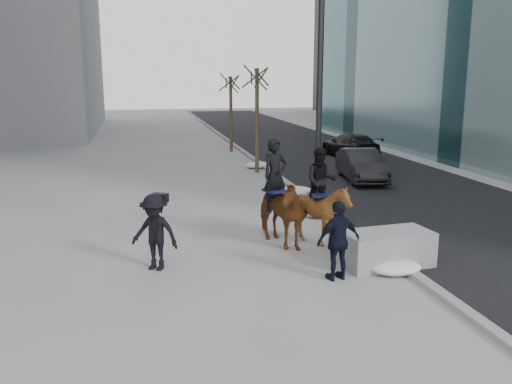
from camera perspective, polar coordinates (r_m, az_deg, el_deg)
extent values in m
plane|color=gray|center=(12.81, 1.14, -7.69)|extent=(120.00, 120.00, 0.00)
cube|color=black|center=(24.22, 11.88, 1.60)|extent=(8.00, 90.00, 0.01)
cube|color=gray|center=(22.89, 2.69, 1.38)|extent=(0.25, 90.00, 0.12)
cube|color=gray|center=(13.01, 13.60, -5.82)|extent=(2.15, 1.23, 0.82)
imported|color=black|center=(23.15, 11.03, 2.79)|extent=(1.96, 4.15, 1.32)
imported|color=black|center=(29.58, 9.91, 4.85)|extent=(2.03, 4.59, 1.31)
imported|color=#4F280F|center=(14.03, 2.14, -2.05)|extent=(1.60, 2.34, 1.81)
imported|color=black|center=(13.98, 2.02, 1.75)|extent=(0.80, 0.65, 1.89)
cube|color=#0F1339|center=(14.06, 2.00, 0.16)|extent=(0.63, 0.68, 0.06)
imported|color=#45250D|center=(14.17, 6.97, -2.30)|extent=(1.64, 1.77, 1.66)
imported|color=black|center=(14.13, 6.86, 1.16)|extent=(0.97, 0.82, 1.74)
cube|color=#100E36|center=(14.20, 6.82, -0.29)|extent=(0.59, 0.65, 0.06)
imported|color=black|center=(11.82, 8.67, -5.09)|extent=(1.09, 0.62, 1.75)
cylinder|color=#EA540D|center=(12.22, 7.58, -3.14)|extent=(0.04, 0.18, 0.07)
imported|color=black|center=(12.48, -10.61, -4.21)|extent=(1.31, 1.13, 1.75)
cube|color=black|center=(12.54, -10.10, -0.61)|extent=(0.42, 0.37, 0.20)
cylinder|color=black|center=(16.74, 6.76, 12.61)|extent=(0.18, 0.18, 9.00)
ellipsoid|color=silver|center=(12.61, 14.56, -7.72)|extent=(1.16, 0.74, 0.30)
ellipsoid|color=silver|center=(25.82, 0.25, 2.86)|extent=(1.23, 0.78, 0.31)
ellipsoid|color=silver|center=(20.02, 4.01, 0.12)|extent=(1.36, 0.86, 0.34)
ellipsoid|color=silver|center=(17.03, 7.03, -2.23)|extent=(1.08, 0.68, 0.27)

